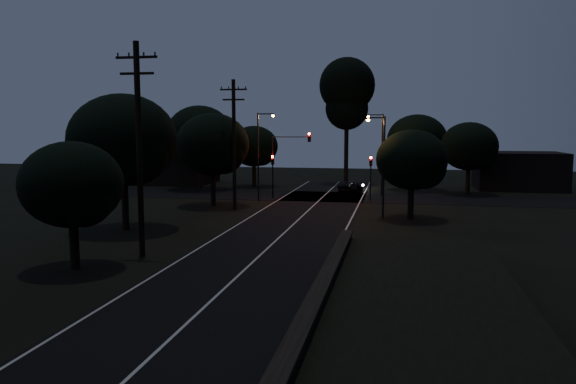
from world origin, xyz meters
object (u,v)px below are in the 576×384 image
(tall_pine, at_px, (347,93))
(streetlight_a, at_px, (260,150))
(signal_right, at_px, (371,170))
(streetlight_b, at_px, (380,148))
(car, at_px, (351,186))
(signal_left, at_px, (273,168))
(utility_pole_mid, at_px, (139,146))
(streetlight_c, at_px, (381,160))
(signal_mast, at_px, (290,153))
(utility_pole_far, at_px, (234,142))

(tall_pine, height_order, streetlight_a, tall_pine)
(signal_right, relative_size, streetlight_b, 0.51)
(car, bearing_deg, signal_left, 61.32)
(signal_left, xyz_separation_m, streetlight_b, (9.91, 4.01, 1.80))
(utility_pole_mid, xyz_separation_m, signal_right, (10.60, 24.99, -2.90))
(streetlight_a, xyz_separation_m, streetlight_c, (11.14, -8.00, -0.29))
(signal_left, distance_m, signal_mast, 2.26)
(utility_pole_far, bearing_deg, signal_right, 37.00)
(signal_left, bearing_deg, car, 41.00)
(signal_mast, xyz_separation_m, streetlight_a, (-2.39, -1.99, 0.30))
(car, bearing_deg, signal_mast, 69.28)
(utility_pole_mid, relative_size, signal_mast, 1.76)
(signal_left, distance_m, streetlight_a, 2.77)
(utility_pole_mid, distance_m, signal_right, 27.30)
(streetlight_a, bearing_deg, utility_pole_mid, -91.73)
(utility_pole_far, xyz_separation_m, signal_left, (1.40, 7.99, -2.65))
(signal_left, relative_size, streetlight_a, 0.51)
(utility_pole_far, bearing_deg, tall_pine, 73.07)
(signal_left, bearing_deg, streetlight_c, -43.76)
(tall_pine, bearing_deg, streetlight_a, -110.36)
(signal_right, bearing_deg, car, 110.80)
(tall_pine, distance_m, streetlight_b, 13.28)
(streetlight_c, bearing_deg, streetlight_a, 144.31)
(streetlight_a, bearing_deg, utility_pole_far, -96.59)
(streetlight_b, bearing_deg, signal_mast, -154.01)
(signal_left, relative_size, car, 1.12)
(signal_mast, distance_m, streetlight_b, 9.15)
(tall_pine, height_order, car, tall_pine)
(streetlight_b, bearing_deg, utility_pole_mid, -111.30)
(signal_left, distance_m, streetlight_c, 14.52)
(streetlight_a, bearing_deg, tall_pine, 69.64)
(signal_left, bearing_deg, streetlight_a, -109.59)
(tall_pine, distance_m, streetlight_c, 26.24)
(signal_right, distance_m, streetlight_b, 4.45)
(streetlight_b, xyz_separation_m, streetlight_c, (0.52, -14.00, -0.29))
(streetlight_b, bearing_deg, tall_pine, 111.38)
(tall_pine, xyz_separation_m, streetlight_a, (-6.31, -17.00, -6.06))
(utility_pole_mid, bearing_deg, tall_pine, 80.07)
(utility_pole_far, height_order, tall_pine, tall_pine)
(tall_pine, bearing_deg, utility_pole_mid, -99.93)
(utility_pole_mid, bearing_deg, streetlight_a, 88.27)
(signal_mast, bearing_deg, signal_left, -179.87)
(signal_left, relative_size, signal_right, 1.00)
(tall_pine, distance_m, signal_right, 17.32)
(utility_pole_far, xyz_separation_m, signal_right, (10.60, 7.99, -2.65))
(tall_pine, bearing_deg, car, -81.68)
(signal_mast, xyz_separation_m, streetlight_b, (8.22, 4.01, 0.30))
(utility_pole_mid, distance_m, signal_left, 25.19)
(streetlight_a, relative_size, streetlight_c, 1.07)
(signal_right, bearing_deg, streetlight_c, -82.98)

